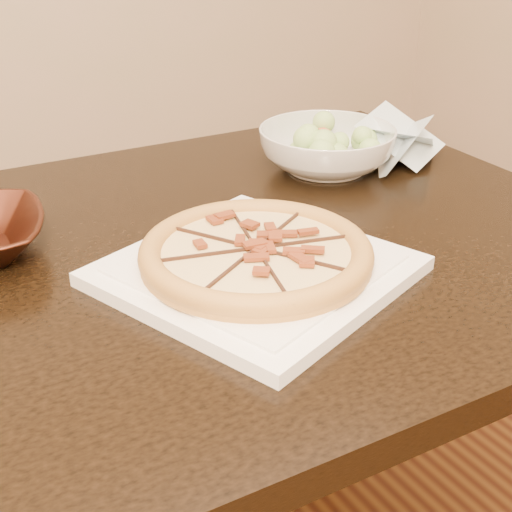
# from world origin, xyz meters

# --- Properties ---
(dining_table) EXTENTS (1.36, 0.91, 0.75)m
(dining_table) POSITION_xyz_m (-0.19, 0.18, 0.64)
(dining_table) COLOR black
(dining_table) RESTS_ON floor
(plate) EXTENTS (0.41, 0.41, 0.02)m
(plate) POSITION_xyz_m (-0.09, 0.06, 0.76)
(plate) COLOR white
(plate) RESTS_ON dining_table
(pizza) EXTENTS (0.29, 0.29, 0.03)m
(pizza) POSITION_xyz_m (-0.09, 0.06, 0.78)
(pizza) COLOR tan
(pizza) RESTS_ON plate
(salad_bowl) EXTENTS (0.27, 0.27, 0.07)m
(salad_bowl) POSITION_xyz_m (0.21, 0.33, 0.79)
(salad_bowl) COLOR silver
(salad_bowl) RESTS_ON dining_table
(salad) EXTENTS (0.11, 0.11, 0.04)m
(salad) POSITION_xyz_m (0.21, 0.33, 0.84)
(salad) COLOR #A1D46D
(salad) RESTS_ON salad_bowl
(cling_film) EXTENTS (0.16, 0.14, 0.05)m
(cling_film) POSITION_xyz_m (0.35, 0.30, 0.78)
(cling_film) COLOR silver
(cling_film) RESTS_ON dining_table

